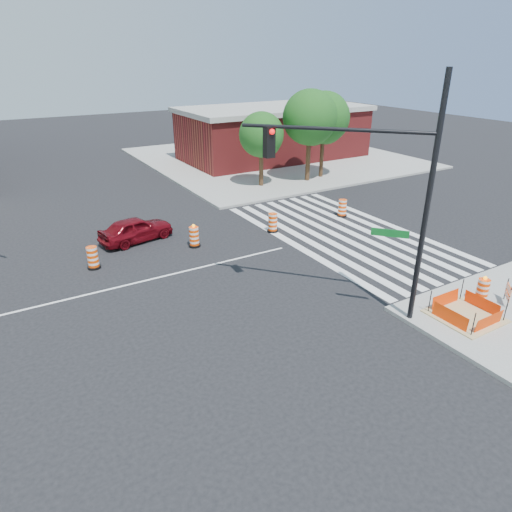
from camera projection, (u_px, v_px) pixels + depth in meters
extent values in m
plane|color=black|center=(146.00, 281.00, 19.51)|extent=(120.00, 120.00, 0.00)
cube|color=gray|center=(273.00, 158.00, 41.99)|extent=(22.00, 22.00, 0.15)
cube|color=silver|center=(295.00, 245.00, 23.14)|extent=(0.45, 13.50, 0.01)
cube|color=silver|center=(309.00, 241.00, 23.56)|extent=(0.45, 13.50, 0.01)
cube|color=silver|center=(323.00, 238.00, 23.97)|extent=(0.45, 13.50, 0.01)
cube|color=silver|center=(336.00, 235.00, 24.39)|extent=(0.45, 13.50, 0.01)
cube|color=silver|center=(349.00, 232.00, 24.81)|extent=(0.45, 13.50, 0.01)
cube|color=silver|center=(362.00, 229.00, 25.23)|extent=(0.45, 13.50, 0.01)
cube|color=silver|center=(374.00, 226.00, 25.65)|extent=(0.45, 13.50, 0.01)
cube|color=silver|center=(385.00, 223.00, 26.07)|extent=(0.45, 13.50, 0.01)
cube|color=silver|center=(146.00, 281.00, 19.51)|extent=(14.00, 0.12, 0.01)
cube|color=tan|center=(465.00, 316.00, 16.56)|extent=(2.20, 2.20, 0.05)
cube|color=#E53504|center=(489.00, 322.00, 15.75)|extent=(1.44, 0.02, 0.55)
cube|color=#E53504|center=(445.00, 300.00, 17.16)|extent=(1.44, 0.02, 0.55)
cube|color=#E53504|center=(450.00, 317.00, 16.04)|extent=(0.02, 1.44, 0.55)
cube|color=#E53504|center=(482.00, 304.00, 16.87)|extent=(0.02, 1.44, 0.55)
cylinder|color=black|center=(473.00, 325.00, 15.26)|extent=(0.04, 0.04, 0.90)
cylinder|color=black|center=(506.00, 310.00, 16.09)|extent=(0.04, 0.04, 0.90)
cylinder|color=black|center=(430.00, 302.00, 16.67)|extent=(0.04, 0.04, 0.90)
cylinder|color=black|center=(462.00, 290.00, 17.51)|extent=(0.04, 0.04, 0.90)
cube|color=maroon|center=(274.00, 135.00, 41.17)|extent=(16.00, 8.00, 4.20)
cube|color=gray|center=(274.00, 109.00, 40.23)|extent=(16.50, 8.50, 0.40)
imported|color=#620810|center=(136.00, 229.00, 23.37)|extent=(4.02, 2.28, 1.29)
cylinder|color=black|center=(427.00, 206.00, 14.82)|extent=(0.19, 0.19, 8.41)
cylinder|color=black|center=(335.00, 129.00, 14.71)|extent=(4.36, 4.73, 0.13)
cube|color=black|center=(269.00, 142.00, 15.51)|extent=(0.34, 0.29, 1.05)
sphere|color=#FF0C0C|center=(272.00, 132.00, 15.22)|extent=(0.19, 0.19, 0.19)
cube|color=#0C591E|center=(390.00, 233.00, 15.53)|extent=(0.88, 0.96, 0.26)
cylinder|color=black|center=(480.00, 300.00, 17.56)|extent=(0.55, 0.55, 0.09)
cylinder|color=#FC4605|center=(483.00, 290.00, 17.37)|extent=(0.44, 0.44, 0.88)
sphere|color=#FF990C|center=(485.00, 278.00, 17.17)|extent=(0.15, 0.15, 0.15)
cube|color=#FC4605|center=(509.00, 289.00, 17.20)|extent=(0.59, 0.54, 0.25)
cube|color=#FC4605|center=(507.00, 295.00, 17.32)|extent=(0.59, 0.54, 0.20)
cylinder|color=black|center=(510.00, 297.00, 16.98)|extent=(0.04, 0.04, 0.89)
cylinder|color=black|center=(506.00, 289.00, 17.57)|extent=(0.04, 0.04, 0.89)
cylinder|color=#382314|center=(261.00, 164.00, 32.37)|extent=(0.30, 0.30, 3.32)
sphere|color=#174E16|center=(261.00, 135.00, 31.52)|extent=(3.11, 3.11, 3.11)
sphere|color=#174E16|center=(265.00, 141.00, 32.18)|extent=(2.28, 2.28, 2.28)
sphere|color=#174E16|center=(258.00, 140.00, 31.32)|extent=(2.08, 2.08, 2.08)
cylinder|color=#382314|center=(308.00, 154.00, 33.54)|extent=(0.34, 0.34, 4.18)
sphere|color=#174E16|center=(310.00, 117.00, 32.47)|extent=(3.92, 3.92, 3.92)
sphere|color=#174E16|center=(313.00, 126.00, 33.23)|extent=(2.88, 2.88, 2.88)
sphere|color=#174E16|center=(307.00, 124.00, 32.27)|extent=(2.61, 2.61, 2.61)
cylinder|color=#382314|center=(322.00, 152.00, 34.60)|extent=(0.29, 0.29, 4.04)
sphere|color=#174E16|center=(324.00, 118.00, 33.57)|extent=(3.79, 3.79, 3.79)
sphere|color=#174E16|center=(326.00, 125.00, 34.25)|extent=(2.78, 2.78, 2.78)
sphere|color=#174E16|center=(321.00, 124.00, 33.41)|extent=(2.53, 2.53, 2.53)
cylinder|color=black|center=(94.00, 267.00, 20.64)|extent=(0.60, 0.60, 0.10)
cylinder|color=#FC4605|center=(93.00, 257.00, 20.43)|extent=(0.48, 0.48, 0.95)
cylinder|color=black|center=(195.00, 245.00, 22.95)|extent=(0.60, 0.60, 0.10)
cylinder|color=#FC4605|center=(194.00, 236.00, 22.75)|extent=(0.48, 0.48, 0.95)
sphere|color=#FF990C|center=(193.00, 226.00, 22.53)|extent=(0.16, 0.16, 0.16)
cylinder|color=black|center=(273.00, 231.00, 24.83)|extent=(0.60, 0.60, 0.10)
cylinder|color=#FC4605|center=(273.00, 222.00, 24.63)|extent=(0.48, 0.48, 0.95)
cylinder|color=black|center=(342.00, 216.00, 27.16)|extent=(0.60, 0.60, 0.10)
cylinder|color=#FC4605|center=(342.00, 207.00, 26.95)|extent=(0.48, 0.48, 0.95)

